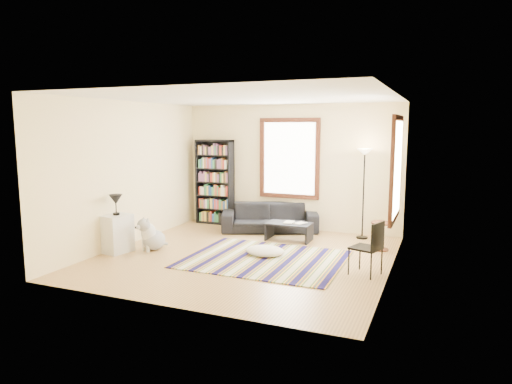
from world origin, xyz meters
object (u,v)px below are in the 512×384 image
at_px(floor_lamp, 363,194).
at_px(dog, 154,234).
at_px(sofa, 270,217).
at_px(white_cabinet, 117,234).
at_px(side_table, 381,236).
at_px(coffee_table, 289,231).
at_px(folding_chair, 366,248).
at_px(bookshelf, 215,182).
at_px(floor_cushion, 265,251).

bearing_deg(floor_lamp, dog, -145.51).
distance_m(sofa, white_cabinet, 3.36).
height_order(side_table, dog, dog).
xyz_separation_m(coffee_table, dog, (-2.13, -1.67, 0.13)).
bearing_deg(sofa, coffee_table, -65.39).
bearing_deg(folding_chair, floor_lamp, 119.03).
bearing_deg(bookshelf, folding_chair, -32.73).
height_order(sofa, dog, dog).
bearing_deg(bookshelf, floor_lamp, -2.76).
distance_m(bookshelf, folding_chair, 4.74).
bearing_deg(coffee_table, folding_chair, -42.44).
bearing_deg(sofa, white_cabinet, -148.08).
bearing_deg(folding_chair, bookshelf, 165.89).
relative_size(sofa, floor_lamp, 1.13).
xyz_separation_m(bookshelf, side_table, (4.01, -0.98, -0.73)).
xyz_separation_m(bookshelf, white_cabinet, (-0.49, -2.97, -0.65)).
height_order(bookshelf, coffee_table, bookshelf).
distance_m(folding_chair, white_cabinet, 4.47).
bearing_deg(dog, coffee_table, 59.73).
bearing_deg(folding_chair, sofa, 155.81).
height_order(bookshelf, white_cabinet, bookshelf).
xyz_separation_m(floor_lamp, side_table, (0.49, -0.81, -0.66)).
xyz_separation_m(sofa, floor_cushion, (0.62, -1.89, -0.22)).
relative_size(coffee_table, floor_lamp, 0.48).
relative_size(bookshelf, white_cabinet, 2.86).
bearing_deg(coffee_table, floor_lamp, 28.28).
bearing_deg(floor_lamp, floor_cushion, -125.13).
distance_m(sofa, side_table, 2.60).
relative_size(sofa, floor_cushion, 2.94).
height_order(floor_lamp, dog, floor_lamp).
distance_m(bookshelf, floor_lamp, 3.53).
bearing_deg(side_table, dog, -158.23).
xyz_separation_m(floor_cushion, floor_lamp, (1.40, 1.99, 0.84)).
xyz_separation_m(bookshelf, floor_lamp, (3.52, -0.17, -0.07)).
height_order(white_cabinet, dog, white_cabinet).
relative_size(side_table, dog, 0.87).
bearing_deg(dog, white_cabinet, -120.89).
distance_m(folding_chair, dog, 3.93).
distance_m(bookshelf, side_table, 4.19).
distance_m(sofa, bookshelf, 1.68).
xyz_separation_m(floor_lamp, folding_chair, (0.44, -2.37, -0.50)).
bearing_deg(side_table, folding_chair, -91.83).
bearing_deg(dog, bookshelf, 112.41).
xyz_separation_m(coffee_table, folding_chair, (1.80, -1.64, 0.25)).
height_order(folding_chair, dog, folding_chair).
relative_size(sofa, folding_chair, 2.44).
bearing_deg(bookshelf, sofa, -10.18).
bearing_deg(bookshelf, floor_cushion, -45.42).
distance_m(sofa, floor_lamp, 2.11).
xyz_separation_m(white_cabinet, dog, (0.52, 0.40, -0.04)).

